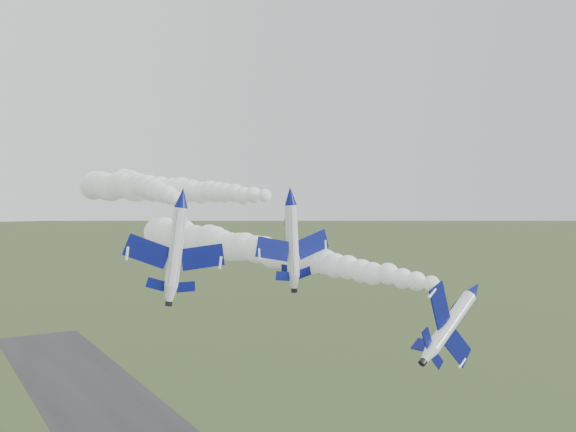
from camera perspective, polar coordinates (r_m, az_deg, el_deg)
jet_lead at (r=68.98m, az=16.31°, el=-6.27°), size 5.98×11.89×8.15m
smoke_trail_jet_lead at (r=94.53m, az=-2.53°, el=-3.09°), size 18.81×68.52×5.52m
jet_pair_left at (r=72.25m, az=-9.37°, el=1.65°), size 11.21×13.26×3.43m
smoke_trail_jet_pair_left at (r=112.17m, az=-12.80°, el=2.62°), size 20.29×72.41×4.48m
jet_pair_right at (r=79.86m, az=0.26°, el=1.83°), size 11.21×13.38×3.32m
smoke_trail_jet_pair_right at (r=114.60m, az=-11.53°, el=2.37°), size 13.15×74.07×5.92m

